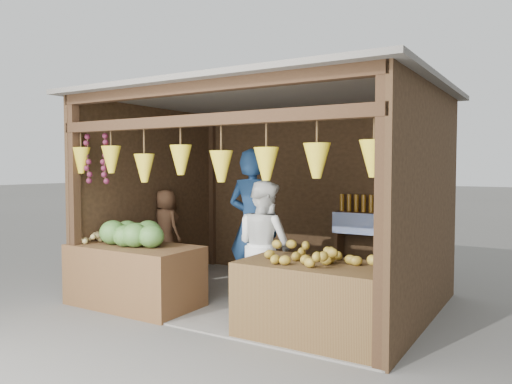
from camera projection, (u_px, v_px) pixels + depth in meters
ground at (267, 299)px, 6.48m from camera, size 80.00×80.00×0.00m
stall_structure at (264, 171)px, 6.37m from camera, size 4.30×3.30×2.66m
back_shelf at (378, 227)px, 6.98m from camera, size 1.25×0.32×1.32m
counter_left at (134, 275)px, 6.17m from camera, size 1.64×0.85×0.75m
counter_right at (316, 301)px, 4.96m from camera, size 1.53×0.85×0.77m
stool at (166, 272)px, 7.47m from camera, size 0.29×0.29×0.27m
man_standing at (253, 225)px, 6.42m from camera, size 0.73×0.49×1.95m
woman_standing at (264, 245)px, 6.01m from camera, size 0.91×0.81×1.56m
vendor_seated at (166, 226)px, 7.43m from camera, size 0.61×0.48×1.11m
melon_pile at (134, 232)px, 6.17m from camera, size 1.00×0.50×0.32m
tanfruit_pile at (91, 237)px, 6.40m from camera, size 0.34×0.40×0.13m
mango_pile at (320, 253)px, 4.90m from camera, size 1.40×0.64×0.22m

